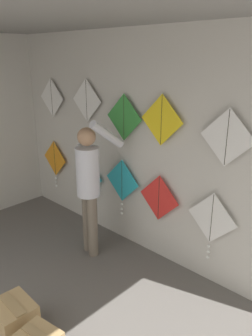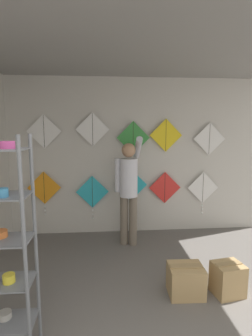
# 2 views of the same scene
# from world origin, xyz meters

# --- Properties ---
(back_panel) EXTENTS (5.06, 0.06, 2.80)m
(back_panel) POSITION_xyz_m (0.00, 3.65, 1.40)
(back_panel) COLOR beige
(back_panel) RESTS_ON ground
(ceiling_slab) EXTENTS (5.06, 4.42, 0.04)m
(ceiling_slab) POSITION_xyz_m (0.00, 1.81, 2.82)
(ceiling_slab) COLOR gray
(shopkeeper) EXTENTS (0.44, 0.58, 1.79)m
(shopkeeper) POSITION_xyz_m (-0.07, 3.07, 1.01)
(shopkeeper) COLOR #726656
(shopkeeper) RESTS_ON ground
(cardboard_box) EXTENTS (0.41, 0.35, 0.36)m
(cardboard_box) POSITION_xyz_m (0.47, 1.67, 0.17)
(cardboard_box) COLOR tan
(cardboard_box) RESTS_ON ground
(cardboard_box_spare) EXTENTS (0.37, 0.33, 0.38)m
(cardboard_box_spare) POSITION_xyz_m (0.95, 1.63, 0.19)
(cardboard_box_spare) COLOR tan
(cardboard_box_spare) RESTS_ON ground
(kite_0) EXTENTS (0.59, 0.04, 0.80)m
(kite_0) POSITION_xyz_m (-1.53, 3.56, 0.84)
(kite_0) COLOR orange
(kite_1) EXTENTS (0.59, 0.04, 0.80)m
(kite_1) POSITION_xyz_m (-0.68, 3.56, 0.75)
(kite_1) COLOR #28B2C6
(kite_2) EXTENTS (0.59, 0.04, 0.80)m
(kite_2) POSITION_xyz_m (0.02, 3.56, 0.86)
(kite_2) COLOR #28B2C6
(kite_3) EXTENTS (0.59, 0.01, 0.59)m
(kite_3) POSITION_xyz_m (0.64, 3.56, 0.84)
(kite_3) COLOR red
(kite_4) EXTENTS (0.59, 0.04, 0.80)m
(kite_4) POSITION_xyz_m (1.37, 3.56, 0.79)
(kite_4) COLOR white
(kite_5) EXTENTS (0.59, 0.01, 0.59)m
(kite_5) POSITION_xyz_m (-1.49, 3.56, 1.86)
(kite_5) COLOR white
(kite_6) EXTENTS (0.59, 0.01, 0.59)m
(kite_6) POSITION_xyz_m (-0.66, 3.56, 1.90)
(kite_6) COLOR white
(kite_7) EXTENTS (0.59, 0.01, 0.59)m
(kite_7) POSITION_xyz_m (0.06, 3.56, 1.75)
(kite_7) COLOR #338C38
(kite_8) EXTENTS (0.59, 0.01, 0.59)m
(kite_8) POSITION_xyz_m (0.64, 3.56, 1.79)
(kite_8) COLOR yellow
(kite_9) EXTENTS (0.59, 0.01, 0.59)m
(kite_9) POSITION_xyz_m (1.45, 3.56, 1.73)
(kite_9) COLOR white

